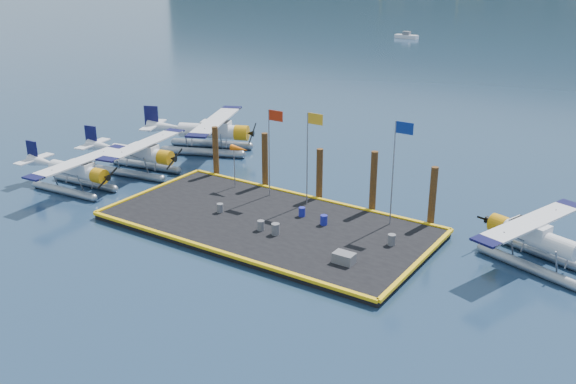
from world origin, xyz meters
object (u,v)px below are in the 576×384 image
Objects in this scene: drum_0 at (220,208)px; drum_4 at (392,240)px; seaplane_c at (211,133)px; piling_4 at (432,198)px; windsock at (239,150)px; flagpole_yellow at (310,145)px; drum_2 at (324,220)px; flagpole_red at (272,139)px; flagpole_blue at (397,158)px; seaplane_a at (77,173)px; seaplane_b at (140,156)px; piling_2 at (319,176)px; drum_3 at (261,225)px; piling_3 at (373,184)px; drum_1 at (275,229)px; drum_5 at (302,212)px; crate at (344,258)px; piling_0 at (216,153)px; piling_1 at (265,162)px; seaplane_d at (535,240)px.

drum_0 is 0.92× the size of drum_4.
piling_4 is (21.63, -5.04, 0.36)m from seaplane_c.
windsock is at bearing 28.81° from seaplane_c.
drum_2 is at bearing -43.34° from flagpole_yellow.
flagpole_red is at bearing 75.69° from drum_0.
flagpole_blue is at bearing -0.00° from flagpole_yellow.
seaplane_a is 13.73× the size of drum_4.
drum_2 is at bearing -15.86° from windsock.
drum_2 is 6.99m from flagpole_red.
windsock is (-8.20, 2.33, 2.52)m from drum_2.
piling_4 reaches higher than seaplane_a.
seaplane_b is at bearing -177.09° from flagpole_yellow.
flagpole_blue is 6.98m from piling_2.
drum_3 is 0.14× the size of piling_3.
flagpole_red reaches higher than drum_1.
seaplane_b is 2.44× the size of piling_2.
drum_5 is 3.82m from piling_2.
crate is 9.38m from flagpole_yellow.
drum_1 is at bearing -136.05° from piling_4.
seaplane_b is 15.12m from drum_3.
flagpole_blue is 3.61m from piling_4.
drum_4 is 0.20× the size of windsock.
flagpole_yellow is at bearing -9.86° from piling_0.
drum_3 is 0.14× the size of piling_1.
seaplane_b is 18.69m from piling_3.
drum_5 is (-13.62, -2.12, -0.70)m from seaplane_d.
drum_3 is (3.81, -0.84, 0.01)m from drum_0.
drum_4 is 12.67m from piling_1.
flagpole_blue reaches higher than windsock.
piling_3 is at bearing 0.00° from piling_0.
seaplane_d is at bearing 20.04° from drum_3.
windsock is at bearing -173.25° from piling_4.
crate is at bearing -45.83° from flagpole_yellow.
piling_2 is (0.07, 6.71, 1.20)m from drum_3.
seaplane_a reaches higher than drum_3.
flagpole_yellow is 9.67m from piling_0.
seaplane_c reaches higher than seaplane_b.
piling_3 is at bearing 52.18° from seaplane_c.
crate is 0.29× the size of piling_4.
drum_3 is 0.10× the size of flagpole_red.
crate is at bearing -90.25° from flagpole_blue.
piling_3 is at bearing 48.11° from drum_5.
drum_4 is 6.55m from drum_5.
seaplane_c is 1.59× the size of flagpole_blue.
piling_0 is (-23.45, 1.41, 0.61)m from seaplane_d.
windsock is (-6.54, 5.13, 2.49)m from drum_1.
piling_1 is at bearing 96.02° from drum_0.
drum_0 is 0.19× the size of windsock.
seaplane_a is 11.77m from windsock.
piling_4 is at bearing 55.02° from seaplane_c.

